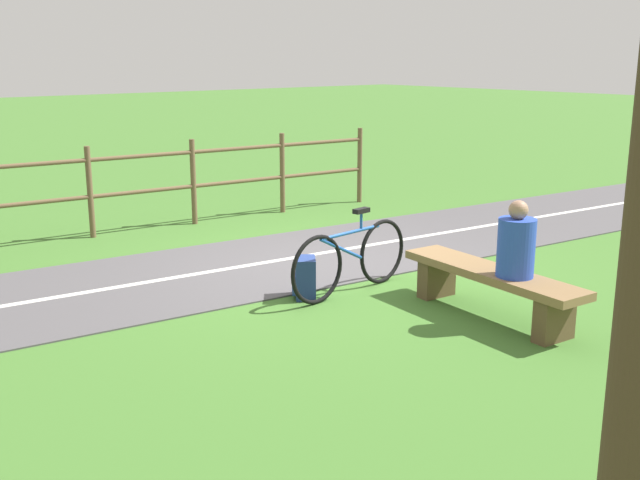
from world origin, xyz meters
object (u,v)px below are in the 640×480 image
object	(u,v)px
bench	(491,283)
bicycle	(351,258)
backpack	(305,278)
person_seated	(516,245)

from	to	relation	value
bench	bicycle	bearing A→B (deg)	26.53
bench	backpack	xyz separation A→B (m)	(1.61, 1.03, -0.13)
bicycle	backpack	bearing A→B (deg)	-26.22
bicycle	person_seated	bearing A→B (deg)	101.15
bench	person_seated	xyz separation A→B (m)	(-0.28, 0.03, 0.44)
person_seated	bicycle	xyz separation A→B (m)	(1.71, 0.51, -0.40)
person_seated	backpack	distance (m)	2.21
bicycle	bench	bearing A→B (deg)	105.16
bench	bicycle	world-z (taller)	bicycle
person_seated	backpack	size ratio (longest dim) A/B	1.67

